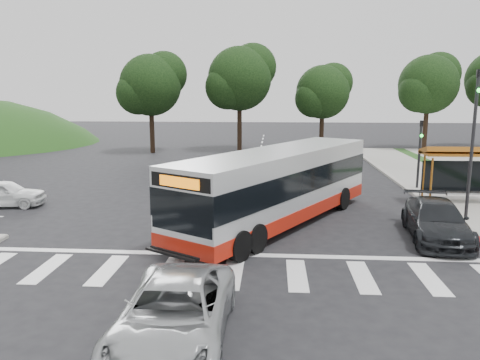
# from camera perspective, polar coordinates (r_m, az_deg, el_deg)

# --- Properties ---
(ground) EXTENTS (140.00, 140.00, 0.00)m
(ground) POSITION_cam_1_polar(r_m,az_deg,el_deg) (19.62, 0.36, -5.85)
(ground) COLOR black
(ground) RESTS_ON ground
(sidewalk_east) EXTENTS (4.00, 40.00, 0.12)m
(sidewalk_east) POSITION_cam_1_polar(r_m,az_deg,el_deg) (29.04, 23.67, -1.19)
(sidewalk_east) COLOR gray
(sidewalk_east) RESTS_ON ground
(curb_east) EXTENTS (0.30, 40.00, 0.15)m
(curb_east) POSITION_cam_1_polar(r_m,az_deg,el_deg) (28.42, 19.88, -1.14)
(curb_east) COLOR #9E9991
(curb_east) RESTS_ON ground
(crosswalk_ladder) EXTENTS (18.00, 2.60, 0.01)m
(crosswalk_ladder) POSITION_cam_1_polar(r_m,az_deg,el_deg) (14.90, -0.90, -11.29)
(crosswalk_ladder) COLOR silver
(crosswalk_ladder) RESTS_ON ground
(bus_shelter) EXTENTS (4.20, 1.60, 2.86)m
(bus_shelter) POSITION_cam_1_polar(r_m,az_deg,el_deg) (25.93, 25.74, 2.46)
(bus_shelter) COLOR #A25E1B
(bus_shelter) RESTS_ON sidewalk_east
(traffic_signal_ne_tall) EXTENTS (0.18, 0.37, 6.50)m
(traffic_signal_ne_tall) POSITION_cam_1_polar(r_m,az_deg,el_deg) (22.00, 26.57, 5.12)
(traffic_signal_ne_tall) COLOR black
(traffic_signal_ne_tall) RESTS_ON ground
(traffic_signal_ne_short) EXTENTS (0.18, 0.37, 4.00)m
(traffic_signal_ne_short) POSITION_cam_1_polar(r_m,az_deg,el_deg) (28.69, 21.07, 3.76)
(traffic_signal_ne_short) COLOR black
(traffic_signal_ne_short) RESTS_ON ground
(tree_ne_a) EXTENTS (6.16, 5.74, 9.30)m
(tree_ne_a) POSITION_cam_1_polar(r_m,az_deg,el_deg) (49.15, 22.06, 10.86)
(tree_ne_a) COLOR black
(tree_ne_a) RESTS_ON parking_lot
(tree_north_a) EXTENTS (6.60, 6.15, 10.17)m
(tree_north_a) POSITION_cam_1_polar(r_m,az_deg,el_deg) (44.97, 0.05, 12.39)
(tree_north_a) COLOR black
(tree_north_a) RESTS_ON ground
(tree_north_b) EXTENTS (5.72, 5.33, 8.43)m
(tree_north_b) POSITION_cam_1_polar(r_m,az_deg,el_deg) (47.08, 10.14, 10.61)
(tree_north_b) COLOR black
(tree_north_b) RESTS_ON ground
(tree_north_c) EXTENTS (6.16, 5.74, 9.30)m
(tree_north_c) POSITION_cam_1_polar(r_m,az_deg,el_deg) (44.26, -10.74, 11.42)
(tree_north_c) COLOR black
(tree_north_c) RESTS_ON ground
(transit_bus) EXTENTS (8.65, 11.94, 3.19)m
(transit_bus) POSITION_cam_1_polar(r_m,az_deg,el_deg) (19.93, 4.76, -0.90)
(transit_bus) COLOR silver
(transit_bus) RESTS_ON ground
(pedestrian) EXTENTS (0.70, 0.47, 1.86)m
(pedestrian) POSITION_cam_1_polar(r_m,az_deg,el_deg) (17.11, -4.76, -5.13)
(pedestrian) COLOR silver
(pedestrian) RESTS_ON ground
(dark_sedan) EXTENTS (2.63, 5.26, 1.47)m
(dark_sedan) POSITION_cam_1_polar(r_m,az_deg,el_deg) (19.52, 22.79, -4.56)
(dark_sedan) COLOR black
(dark_sedan) RESTS_ON ground
(silver_suv_south) EXTENTS (2.43, 5.22, 1.45)m
(silver_suv_south) POSITION_cam_1_polar(r_m,az_deg,el_deg) (10.90, -8.02, -15.89)
(silver_suv_south) COLOR #A7AAAC
(silver_suv_south) RESTS_ON ground
(west_car_white) EXTENTS (4.06, 2.02, 1.33)m
(west_car_white) POSITION_cam_1_polar(r_m,az_deg,el_deg) (25.85, -26.88, -1.46)
(west_car_white) COLOR white
(west_car_white) RESTS_ON ground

